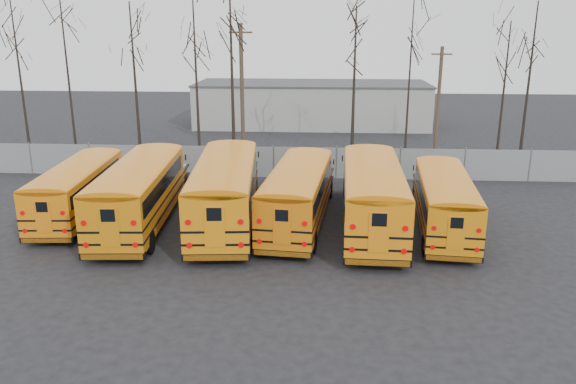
# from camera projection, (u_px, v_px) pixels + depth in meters

# --- Properties ---
(ground) EXTENTS (120.00, 120.00, 0.00)m
(ground) POSITION_uv_depth(u_px,v_px,m) (250.00, 248.00, 24.61)
(ground) COLOR black
(ground) RESTS_ON ground
(fence) EXTENTS (40.00, 0.04, 2.00)m
(fence) POSITION_uv_depth(u_px,v_px,m) (274.00, 162.00, 35.81)
(fence) COLOR gray
(fence) RESTS_ON ground
(distant_building) EXTENTS (22.00, 8.00, 4.00)m
(distant_building) POSITION_uv_depth(u_px,v_px,m) (312.00, 105.00, 54.54)
(distant_building) COLOR #999894
(distant_building) RESTS_ON ground
(bus_a) EXTENTS (3.01, 10.11, 2.79)m
(bus_a) POSITION_uv_depth(u_px,v_px,m) (79.00, 185.00, 28.23)
(bus_a) COLOR black
(bus_a) RESTS_ON ground
(bus_b) EXTENTS (3.40, 11.59, 3.20)m
(bus_b) POSITION_uv_depth(u_px,v_px,m) (140.00, 188.00, 26.93)
(bus_b) COLOR black
(bus_b) RESTS_ON ground
(bus_c) EXTENTS (3.77, 12.11, 3.34)m
(bus_c) POSITION_uv_depth(u_px,v_px,m) (225.00, 186.00, 26.99)
(bus_c) COLOR black
(bus_c) RESTS_ON ground
(bus_d) EXTENTS (3.50, 10.96, 3.02)m
(bus_d) POSITION_uv_depth(u_px,v_px,m) (299.00, 190.00, 26.98)
(bus_d) COLOR black
(bus_d) RESTS_ON ground
(bus_e) EXTENTS (3.05, 11.70, 3.25)m
(bus_e) POSITION_uv_depth(u_px,v_px,m) (372.00, 191.00, 26.39)
(bus_e) COLOR black
(bus_e) RESTS_ON ground
(bus_f) EXTENTS (3.24, 10.13, 2.79)m
(bus_f) POSITION_uv_depth(u_px,v_px,m) (444.00, 197.00, 26.25)
(bus_f) COLOR black
(bus_f) RESTS_ON ground
(utility_pole_left) EXTENTS (1.70, 0.33, 9.55)m
(utility_pole_left) POSITION_uv_depth(u_px,v_px,m) (242.00, 90.00, 40.78)
(utility_pole_left) COLOR #443526
(utility_pole_left) RESTS_ON ground
(utility_pole_right) EXTENTS (1.43, 0.25, 7.99)m
(utility_pole_right) POSITION_uv_depth(u_px,v_px,m) (438.00, 103.00, 39.94)
(utility_pole_right) COLOR #493629
(utility_pole_right) RESTS_ON ground
(tree_0) EXTENTS (0.26, 0.26, 11.25)m
(tree_0) POSITION_uv_depth(u_px,v_px,m) (21.00, 81.00, 39.14)
(tree_0) COLOR black
(tree_0) RESTS_ON ground
(tree_1) EXTENTS (0.26, 0.26, 12.49)m
(tree_1) POSITION_uv_depth(u_px,v_px,m) (68.00, 73.00, 38.44)
(tree_1) COLOR black
(tree_1) RESTS_ON ground
(tree_2) EXTENTS (0.26, 0.26, 10.99)m
(tree_2) POSITION_uv_depth(u_px,v_px,m) (135.00, 82.00, 40.11)
(tree_2) COLOR black
(tree_2) RESTS_ON ground
(tree_3) EXTENTS (0.26, 0.26, 11.46)m
(tree_3) POSITION_uv_depth(u_px,v_px,m) (197.00, 83.00, 36.74)
(tree_3) COLOR black
(tree_3) RESTS_ON ground
(tree_4) EXTENTS (0.26, 0.26, 12.12)m
(tree_4) POSITION_uv_depth(u_px,v_px,m) (232.00, 79.00, 36.10)
(tree_4) COLOR black
(tree_4) RESTS_ON ground
(tree_5) EXTENTS (0.26, 0.26, 10.68)m
(tree_5) POSITION_uv_depth(u_px,v_px,m) (354.00, 85.00, 39.29)
(tree_5) COLOR black
(tree_5) RESTS_ON ground
(tree_6) EXTENTS (0.26, 0.26, 11.67)m
(tree_6) POSITION_uv_depth(u_px,v_px,m) (409.00, 79.00, 38.36)
(tree_6) COLOR black
(tree_6) RESTS_ON ground
(tree_7) EXTENTS (0.26, 0.26, 9.67)m
(tree_7) POSITION_uv_depth(u_px,v_px,m) (503.00, 98.00, 36.63)
(tree_7) COLOR black
(tree_7) RESTS_ON ground
(tree_8) EXTENTS (0.26, 0.26, 10.97)m
(tree_8) POSITION_uv_depth(u_px,v_px,m) (528.00, 85.00, 38.51)
(tree_8) COLOR black
(tree_8) RESTS_ON ground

